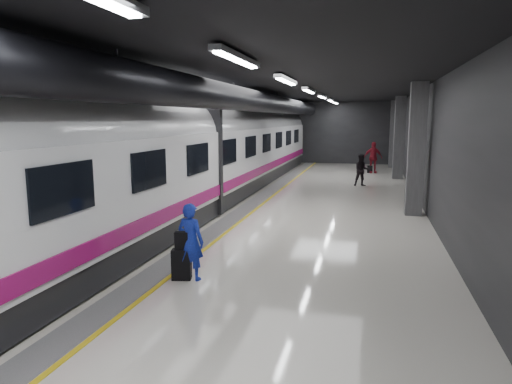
# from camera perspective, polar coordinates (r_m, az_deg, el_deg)

# --- Properties ---
(ground) EXTENTS (40.00, 40.00, 0.00)m
(ground) POSITION_cam_1_polar(r_m,az_deg,el_deg) (15.02, 2.06, -3.49)
(ground) COLOR silver
(ground) RESTS_ON ground
(platform_hall) EXTENTS (10.02, 40.02, 4.51)m
(platform_hall) POSITION_cam_1_polar(r_m,az_deg,el_deg) (15.66, 1.84, 10.06)
(platform_hall) COLOR black
(platform_hall) RESTS_ON ground
(train) EXTENTS (3.05, 38.00, 4.05)m
(train) POSITION_cam_1_polar(r_m,az_deg,el_deg) (15.70, -9.59, 4.58)
(train) COLOR black
(train) RESTS_ON ground
(traveler_main) EXTENTS (0.64, 0.48, 1.60)m
(traveler_main) POSITION_cam_1_polar(r_m,az_deg,el_deg) (9.47, -8.17, -6.15)
(traveler_main) COLOR #1C30D6
(traveler_main) RESTS_ON ground
(suitcase_main) EXTENTS (0.44, 0.33, 0.64)m
(suitcase_main) POSITION_cam_1_polar(r_m,az_deg,el_deg) (9.64, -9.29, -8.91)
(suitcase_main) COLOR black
(suitcase_main) RESTS_ON ground
(shoulder_bag) EXTENTS (0.30, 0.20, 0.37)m
(shoulder_bag) POSITION_cam_1_polar(r_m,az_deg,el_deg) (9.50, -9.27, -6.01)
(shoulder_bag) COLOR black
(shoulder_bag) RESTS_ON suitcase_main
(traveler_far_a) EXTENTS (0.88, 0.75, 1.58)m
(traveler_far_a) POSITION_cam_1_polar(r_m,az_deg,el_deg) (22.98, 13.09, 2.68)
(traveler_far_a) COLOR black
(traveler_far_a) RESTS_ON ground
(traveler_far_b) EXTENTS (1.19, 0.70, 1.90)m
(traveler_far_b) POSITION_cam_1_polar(r_m,az_deg,el_deg) (28.77, 14.41, 4.21)
(traveler_far_b) COLOR maroon
(traveler_far_b) RESTS_ON ground
(suitcase_far) EXTENTS (0.32, 0.22, 0.44)m
(suitcase_far) POSITION_cam_1_polar(r_m,az_deg,el_deg) (28.83, 14.04, 2.78)
(suitcase_far) COLOR black
(suitcase_far) RESTS_ON ground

